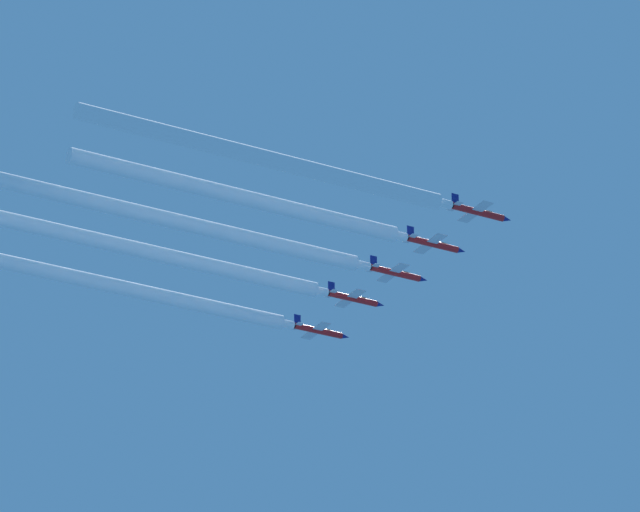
{
  "coord_description": "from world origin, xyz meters",
  "views": [
    {
      "loc": [
        278.08,
        -163.65,
        1.67
      ],
      "look_at": [
        -0.07,
        -12.77,
        153.59
      ],
      "focal_mm": 129.41,
      "sensor_mm": 36.0,
      "label": 1
    }
  ],
  "objects_px": {
    "jet_far_left": "(320,331)",
    "jet_inner_right": "(434,244)",
    "jet_inner_left": "(354,299)",
    "jet_far_right": "(479,212)",
    "jet_center": "(397,273)"
  },
  "relations": [
    {
      "from": "jet_inner_left",
      "to": "jet_inner_right",
      "type": "distance_m",
      "value": 23.43
    },
    {
      "from": "jet_far_left",
      "to": "jet_inner_left",
      "type": "xyz_separation_m",
      "value": [
        12.88,
        -0.75,
        0.46
      ]
    },
    {
      "from": "jet_inner_right",
      "to": "jet_far_right",
      "type": "bearing_deg",
      "value": 1.76
    },
    {
      "from": "jet_inner_left",
      "to": "jet_inner_right",
      "type": "height_order",
      "value": "jet_inner_left"
    },
    {
      "from": "jet_far_left",
      "to": "jet_inner_right",
      "type": "xyz_separation_m",
      "value": [
        36.3,
        -0.01,
        0.26
      ]
    },
    {
      "from": "jet_far_right",
      "to": "jet_far_left",
      "type": "bearing_deg",
      "value": -179.57
    },
    {
      "from": "jet_center",
      "to": "jet_far_right",
      "type": "relative_size",
      "value": 1.0
    },
    {
      "from": "jet_far_right",
      "to": "jet_center",
      "type": "bearing_deg",
      "value": -179.71
    },
    {
      "from": "jet_inner_left",
      "to": "jet_far_right",
      "type": "height_order",
      "value": "jet_inner_left"
    },
    {
      "from": "jet_far_left",
      "to": "jet_center",
      "type": "bearing_deg",
      "value": 0.57
    },
    {
      "from": "jet_inner_left",
      "to": "jet_inner_right",
      "type": "xyz_separation_m",
      "value": [
        23.42,
        0.74,
        -0.2
      ]
    },
    {
      "from": "jet_far_left",
      "to": "jet_center",
      "type": "distance_m",
      "value": 24.63
    },
    {
      "from": "jet_center",
      "to": "jet_far_right",
      "type": "bearing_deg",
      "value": 0.29
    },
    {
      "from": "jet_far_left",
      "to": "jet_far_right",
      "type": "bearing_deg",
      "value": 0.43
    },
    {
      "from": "jet_inner_left",
      "to": "jet_inner_right",
      "type": "bearing_deg",
      "value": 1.81
    }
  ]
}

